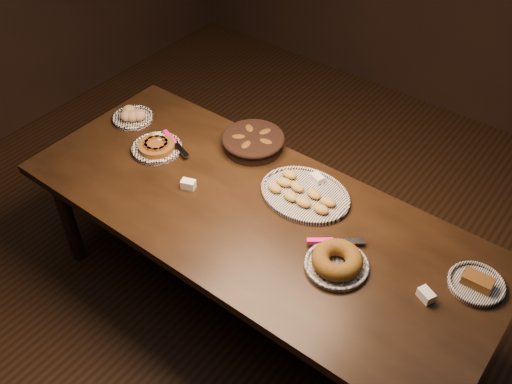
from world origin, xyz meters
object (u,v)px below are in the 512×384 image
Objects in this scene: apple_tart_plate at (157,147)px; madeleine_platter at (304,194)px; buffet_table at (255,222)px; bundt_cake_plate at (337,262)px.

madeleine_platter is at bearing 7.30° from apple_tart_plate.
bundt_cake_plate is at bearing -6.74° from buffet_table.
buffet_table is 7.19× the size of apple_tart_plate.
apple_tart_plate is 1.21m from bundt_cake_plate.
buffet_table is 0.51m from bundt_cake_plate.
buffet_table is at bearing -8.71° from apple_tart_plate.
apple_tart_plate is 0.72× the size of madeleine_platter.
apple_tart_plate reaches higher than madeleine_platter.
apple_tart_plate is 0.86m from madeleine_platter.
buffet_table is 0.72m from apple_tart_plate.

